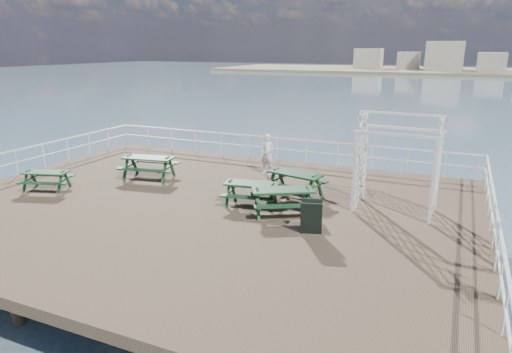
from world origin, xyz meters
The scene contains 11 objects.
ground centered at (0.00, 0.00, -0.15)m, with size 18.00×14.00×0.30m, color brown.
sea_backdrop centered at (12.54, 134.07, -0.51)m, with size 300.00×300.00×9.20m.
railing centered at (-0.07, 2.57, 0.87)m, with size 17.77×13.76×1.10m.
picnic_table_a centered at (-3.62, 1.91, 0.63)m, with size 2.28×1.96×0.99m.
picnic_table_b centered at (2.55, 2.20, 0.60)m, with size 2.23×1.95×0.94m.
picnic_table_c centered at (1.58, 0.61, 0.55)m, with size 2.00×1.71×0.87m.
picnic_table_d centered at (-6.12, -0.97, 0.50)m, with size 1.95×1.74×0.79m.
picnic_table_e centered at (2.83, 0.23, 0.60)m, with size 2.42×2.28×0.93m.
trellis_arbor centered at (6.06, 1.93, 1.42)m, with size 2.65×1.51×3.20m.
sandwich_board centered at (4.17, -0.97, 0.49)m, with size 0.71×0.60×1.00m.
person centered at (0.58, 4.38, 0.85)m, with size 0.62×0.41×1.70m, color white.
Camera 1 is at (7.69, -12.66, 5.14)m, focal length 32.00 mm.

